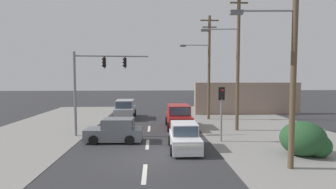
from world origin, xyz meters
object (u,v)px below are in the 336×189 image
suv_kerbside_parked (179,117)px  suv_crossing_left (125,110)px  utility_pole_foreground_right (291,52)px  utility_pole_background_right (208,64)px  pedestal_signal_right_kerb (222,105)px  traffic_signal_mast (93,78)px  hatchback_receding_far (184,137)px  hatchback_oncoming_mid (115,131)px  utility_pole_midground_right (236,56)px

suv_kerbside_parked → suv_crossing_left: 7.31m
utility_pole_foreground_right → utility_pole_background_right: 14.25m
pedestal_signal_right_kerb → suv_kerbside_parked: (-2.32, 4.86, -1.53)m
traffic_signal_mast → hatchback_receding_far: traffic_signal_mast is taller
suv_kerbside_parked → hatchback_receding_far: bearing=-92.4°
utility_pole_background_right → hatchback_oncoming_mid: (-7.82, -8.73, -4.76)m
traffic_signal_mast → hatchback_oncoming_mid: (1.78, -1.96, -3.44)m
utility_pole_background_right → suv_crossing_left: 9.52m
hatchback_oncoming_mid → utility_pole_background_right: bearing=48.1°
traffic_signal_mast → suv_kerbside_parked: 7.58m
utility_pole_midground_right → hatchback_receding_far: utility_pole_midground_right is taller
utility_pole_foreground_right → suv_kerbside_parked: (-4.09, 10.02, -4.43)m
traffic_signal_mast → utility_pole_background_right: bearing=35.2°
utility_pole_foreground_right → suv_crossing_left: utility_pole_foreground_right is taller
utility_pole_background_right → traffic_signal_mast: bearing=-144.8°
suv_crossing_left → hatchback_receding_far: bearing=-68.3°
utility_pole_foreground_right → traffic_signal_mast: utility_pole_foreground_right is taller
hatchback_receding_far → pedestal_signal_right_kerb: bearing=33.1°
hatchback_oncoming_mid → suv_kerbside_parked: 6.43m
hatchback_receding_far → suv_crossing_left: bearing=111.7°
utility_pole_midground_right → utility_pole_foreground_right: bearing=-91.9°
hatchback_oncoming_mid → utility_pole_midground_right: bearing=19.8°
utility_pole_foreground_right → suv_kerbside_parked: bearing=112.2°
pedestal_signal_right_kerb → hatchback_oncoming_mid: pedestal_signal_right_kerb is taller
utility_pole_foreground_right → pedestal_signal_right_kerb: (-1.76, 5.16, -2.90)m
utility_pole_midground_right → pedestal_signal_right_kerb: size_ratio=3.09×
utility_pole_background_right → pedestal_signal_right_kerb: bearing=-95.9°
suv_crossing_left → hatchback_receding_far: suv_crossing_left is taller
utility_pole_foreground_right → traffic_signal_mast: (-10.42, 7.45, -1.17)m
utility_pole_background_right → hatchback_receding_far: 12.28m
utility_pole_midground_right → suv_kerbside_parked: 6.76m
utility_pole_midground_right → suv_crossing_left: utility_pole_midground_right is taller
utility_pole_background_right → suv_crossing_left: size_ratio=2.23×
hatchback_receding_far → utility_pole_midground_right: bearing=48.4°
pedestal_signal_right_kerb → utility_pole_midground_right: bearing=59.9°
suv_kerbside_parked → suv_crossing_left: (-5.00, 5.33, 0.00)m
utility_pole_midground_right → utility_pole_background_right: utility_pole_midground_right is taller
utility_pole_background_right → hatchback_receding_far: size_ratio=2.79×
suv_kerbside_parked → pedestal_signal_right_kerb: bearing=-64.4°
utility_pole_foreground_right → utility_pole_background_right: utility_pole_background_right is taller
traffic_signal_mast → pedestal_signal_right_kerb: (8.66, -2.29, -1.73)m
pedestal_signal_right_kerb → suv_crossing_left: (-7.32, 10.19, -1.53)m
suv_kerbside_parked → utility_pole_background_right: bearing=52.1°
hatchback_oncoming_mid → suv_crossing_left: suv_crossing_left is taller
utility_pole_foreground_right → utility_pole_background_right: size_ratio=0.97×
pedestal_signal_right_kerb → suv_kerbside_parked: pedestal_signal_right_kerb is taller
utility_pole_midground_right → hatchback_receding_far: 8.70m
hatchback_oncoming_mid → suv_kerbside_parked: size_ratio=0.81×
suv_crossing_left → utility_pole_foreground_right: bearing=-59.4°
suv_kerbside_parked → utility_pole_foreground_right: bearing=-67.8°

